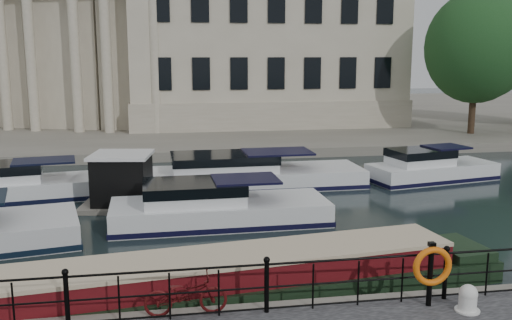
% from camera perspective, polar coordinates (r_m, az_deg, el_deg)
% --- Properties ---
extents(ground_plane, '(160.00, 160.00, 0.00)m').
position_cam_1_polar(ground_plane, '(14.62, -0.63, -13.15)').
color(ground_plane, black).
rests_on(ground_plane, ground).
extents(far_bank, '(120.00, 42.00, 0.55)m').
position_cam_1_polar(far_bank, '(52.57, -7.35, 4.36)').
color(far_bank, '#6B665B').
rests_on(far_bank, ground_plane).
extents(railing, '(24.14, 0.14, 1.22)m').
position_cam_1_polar(railing, '(12.11, 1.07, -12.17)').
color(railing, black).
rests_on(railing, near_quay).
extents(civic_building, '(53.55, 31.84, 16.85)m').
position_cam_1_polar(civic_building, '(47.96, -8.54, 11.84)').
color(civic_building, '#ADA38C').
rests_on(civic_building, far_bank).
extents(bicycle, '(1.72, 0.61, 0.90)m').
position_cam_1_polar(bicycle, '(12.16, -7.04, -13.19)').
color(bicycle, '#480C0D').
rests_on(bicycle, near_quay).
extents(mooring_bollard, '(0.52, 0.52, 0.58)m').
position_cam_1_polar(mooring_bollard, '(13.09, 20.43, -12.87)').
color(mooring_bollard, silver).
rests_on(mooring_bollard, near_quay).
extents(life_ring_post, '(0.87, 0.22, 1.42)m').
position_cam_1_polar(life_ring_post, '(12.81, 17.20, -10.21)').
color(life_ring_post, black).
rests_on(life_ring_post, near_quay).
extents(narrowboat, '(14.92, 3.85, 1.54)m').
position_cam_1_polar(narrowboat, '(13.98, -3.85, -12.69)').
color(narrowboat, black).
rests_on(narrowboat, ground_plane).
extents(harbour_hut, '(3.41, 2.99, 2.19)m').
position_cam_1_polar(harbour_hut, '(22.74, -13.21, -2.23)').
color(harbour_hut, '#6B665B').
rests_on(harbour_hut, ground_plane).
extents(cabin_cruisers, '(27.74, 10.93, 1.99)m').
position_cam_1_polar(cabin_cruisers, '(22.54, -9.31, -3.73)').
color(cabin_cruisers, silver).
rests_on(cabin_cruisers, ground_plane).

